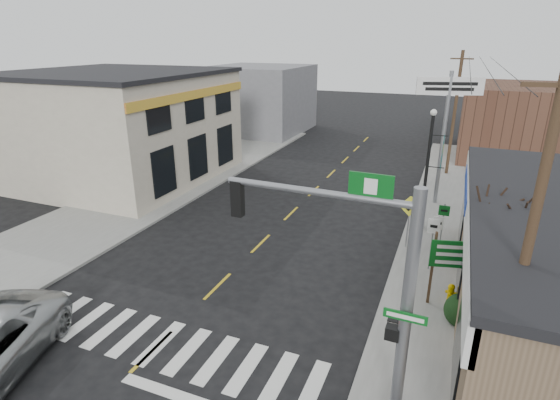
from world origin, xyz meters
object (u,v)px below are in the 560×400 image
at_px(traffic_signal_pole, 375,282).
at_px(bare_tree, 505,200).
at_px(lamp_post, 429,162).
at_px(utility_pole_near, 527,252).
at_px(utility_pole_far, 454,113).
at_px(fire_hydrant, 451,293).
at_px(guide_sign, 453,261).
at_px(dance_center_sign, 447,107).

distance_m(traffic_signal_pole, bare_tree, 6.27).
relative_size(traffic_signal_pole, lamp_post, 1.07).
distance_m(utility_pole_near, utility_pole_far, 21.38).
height_order(traffic_signal_pole, lamp_post, traffic_signal_pole).
relative_size(fire_hydrant, lamp_post, 0.13).
bearing_deg(guide_sign, utility_pole_near, -87.07).
relative_size(traffic_signal_pole, dance_center_sign, 0.85).
relative_size(dance_center_sign, utility_pole_far, 0.89).
distance_m(fire_hydrant, lamp_post, 7.32).
distance_m(guide_sign, fire_hydrant, 1.39).
bearing_deg(fire_hydrant, utility_pole_far, 92.67).
height_order(fire_hydrant, bare_tree, bare_tree).
distance_m(bare_tree, utility_pole_near, 4.18).
height_order(guide_sign, dance_center_sign, dance_center_sign).
distance_m(fire_hydrant, utility_pole_far, 17.24).
xyz_separation_m(traffic_signal_pole, utility_pole_near, (3.03, 1.35, 0.68)).
relative_size(dance_center_sign, bare_tree, 1.37).
xyz_separation_m(traffic_signal_pole, bare_tree, (2.93, 5.52, 0.46)).
height_order(bare_tree, utility_pole_near, utility_pole_near).
relative_size(traffic_signal_pole, bare_tree, 1.17).
height_order(traffic_signal_pole, guide_sign, traffic_signal_pole).
height_order(lamp_post, dance_center_sign, dance_center_sign).
xyz_separation_m(fire_hydrant, dance_center_sign, (-1.15, 10.46, 5.00)).
relative_size(dance_center_sign, utility_pole_near, 0.85).
distance_m(traffic_signal_pole, dance_center_sign, 16.39).
xyz_separation_m(lamp_post, dance_center_sign, (0.40, 3.94, 2.05)).
distance_m(guide_sign, utility_pole_far, 17.27).
xyz_separation_m(utility_pole_near, utility_pole_far, (-2.00, 21.29, -0.20)).
bearing_deg(utility_pole_near, lamp_post, 98.91).
bearing_deg(utility_pole_near, utility_pole_far, 90.19).
distance_m(fire_hydrant, dance_center_sign, 11.65).
relative_size(guide_sign, utility_pole_near, 0.32).
xyz_separation_m(bare_tree, utility_pole_far, (-1.89, 17.12, 0.02)).
relative_size(fire_hydrant, utility_pole_near, 0.09).
relative_size(guide_sign, fire_hydrant, 3.61).
relative_size(guide_sign, bare_tree, 0.52).
height_order(dance_center_sign, utility_pole_far, utility_pole_far).
distance_m(lamp_post, dance_center_sign, 4.46).
distance_m(fire_hydrant, utility_pole_near, 6.09).
bearing_deg(lamp_post, utility_pole_far, 69.48).
bearing_deg(utility_pole_far, fire_hydrant, -79.69).
xyz_separation_m(lamp_post, bare_tree, (2.65, -6.82, 0.78)).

